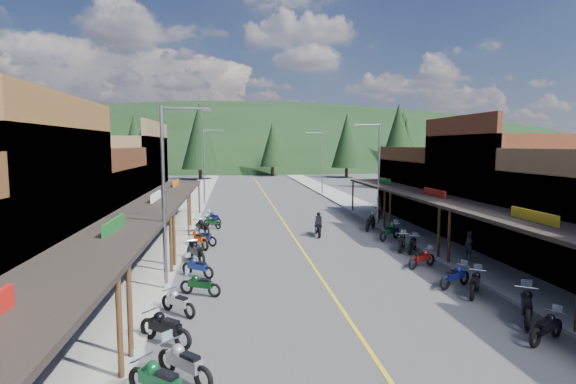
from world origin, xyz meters
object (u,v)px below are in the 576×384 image
object	(u,v)px
bike_west_9	(203,237)
bike_east_7	(413,243)
pine_4	(347,140)
bike_west_6	(198,266)
pine_0	(35,144)
shop_west_2	(67,211)
bike_east_2	(547,326)
bike_east_3	(527,304)
pine_11	(398,139)
pine_1	(134,141)
bike_east_5	(455,275)
pine_3	(272,144)
bike_west_12	(214,218)
bike_west_10	(202,226)
shop_east_3	(440,189)
pedestrian_east_b	(378,208)
pine_8	(103,148)
bike_west_5	(200,283)
bike_west_4	(178,301)
pine_6	(472,144)
bike_east_8	(402,241)
streetlight_3	(321,160)
bike_east_4	(475,282)
bike_west_2	(184,361)
streetlight_0	(167,190)
bike_west_7	(196,251)
pedestrian_east_a	(469,245)
bike_east_9	(390,231)
rider_on_bike	(318,226)
bike_east_6	(422,257)
bike_west_3	(165,326)
shop_east_2	(508,189)
pine_7	(102,141)
bike_west_11	(212,221)
streetlight_2	(377,170)
streetlight_1	(205,163)
pine_9	(406,145)
pine_5	(403,138)
pine_10	(146,142)
bike_west_8	(198,238)
bike_east_10	(371,221)
pine_2	(200,136)
bike_west_1	(160,380)
shop_west_3	(110,181)

from	to	relation	value
bike_west_9	bike_east_7	world-z (taller)	bike_west_9
pine_4	bike_west_6	world-z (taller)	pine_4
pine_0	shop_west_2	bearing A→B (deg)	-66.48
bike_east_2	bike_east_3	world-z (taller)	bike_east_3
pine_11	pine_1	bearing A→B (deg)	143.97
pine_0	bike_east_5	xyz separation A→B (m)	(45.69, -69.04, -5.92)
pine_3	bike_west_12	world-z (taller)	pine_3
bike_west_10	bike_east_5	distance (m)	17.96
shop_east_3	pine_0	world-z (taller)	pine_0
bike_east_3	pedestrian_east_b	size ratio (longest dim) A/B	1.21
pine_11	bike_west_6	xyz separation A→B (m)	(-25.89, -42.01, -6.64)
pine_8	bike_west_6	distance (m)	47.18
bike_west_5	bike_west_4	bearing A→B (deg)	-172.89
pine_6	bike_east_8	bearing A→B (deg)	-122.04
streetlight_3	bike_east_4	xyz separation A→B (m)	(-0.97, -38.20, -3.87)
bike_west_2	streetlight_0	bearing A→B (deg)	55.54
pine_1	bike_west_7	bearing A→B (deg)	-75.97
pine_8	pedestrian_east_a	size ratio (longest dim) A/B	6.39
bike_east_9	rider_on_bike	distance (m)	4.94
streetlight_3	bike_east_6	size ratio (longest dim) A/B	4.20
bike_west_3	bike_east_5	bearing A→B (deg)	-31.48
shop_east_2	pine_7	size ratio (longest dim) A/B	0.87
shop_east_2	pine_1	size ratio (longest dim) A/B	0.87
bike_west_11	bike_east_6	bearing A→B (deg)	-91.82
bike_west_5	bike_west_12	world-z (taller)	bike_west_12
streetlight_2	pine_1	size ratio (longest dim) A/B	0.64
pine_7	pine_8	world-z (taller)	pine_7
pine_11	bike_east_6	distance (m)	44.66
streetlight_1	pine_9	world-z (taller)	pine_9
bike_east_7	bike_west_3	bearing A→B (deg)	-106.53
shop_west_2	pine_5	bearing A→B (deg)	55.81
pine_10	pedestrian_east_a	world-z (taller)	pine_10
bike_west_10	pedestrian_east_a	xyz separation A→B (m)	(14.88, -9.31, 0.28)
bike_east_8	pine_11	bearing A→B (deg)	98.40
bike_east_7	bike_west_8	bearing A→B (deg)	-158.50
shop_east_2	bike_west_6	size ratio (longest dim) A/B	5.72
streetlight_3	rider_on_bike	world-z (taller)	streetlight_3
bike_west_9	bike_east_10	distance (m)	12.76
bike_east_8	pedestrian_east_a	world-z (taller)	pedestrian_east_a
shop_east_3	bike_east_10	xyz separation A→B (m)	(-7.64, -4.57, -1.86)
streetlight_1	pine_2	bearing A→B (deg)	94.84
bike_west_2	bike_east_4	size ratio (longest dim) A/B	1.03
shop_east_3	bike_east_3	distance (m)	23.72
bike_west_1	bike_west_12	size ratio (longest dim) A/B	1.10
pine_5	bike_east_5	distance (m)	84.28
pine_6	bike_west_2	bearing A→B (deg)	-123.51
shop_west_3	bike_east_2	world-z (taller)	shop_west_3
pine_2	bike_east_5	world-z (taller)	pine_2
pine_2	bike_west_10	world-z (taller)	pine_2
pine_8	bike_east_3	bearing A→B (deg)	-61.06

